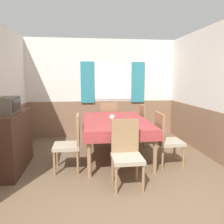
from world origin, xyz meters
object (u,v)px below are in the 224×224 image
object	(u,v)px
dining_table	(115,124)
chair_left_near	(71,141)
chair_head_window	(108,120)
sideboard	(10,141)
chair_head_near	(126,151)
vase	(112,117)
tv	(7,105)
chair_right_near	(166,138)
chair_right_far	(147,124)

from	to	relation	value
dining_table	chair_left_near	distance (m)	1.03
dining_table	chair_head_window	world-z (taller)	chair_head_window
dining_table	sideboard	distance (m)	1.93
chair_left_near	chair_head_near	xyz separation A→B (m)	(0.84, -0.63, 0.00)
chair_head_window	vase	bearing A→B (deg)	-93.00
sideboard	tv	bearing A→B (deg)	-72.41
chair_right_near	chair_head_near	size ratio (longest dim) A/B	1.00
dining_table	chair_right_near	xyz separation A→B (m)	(0.84, -0.58, -0.15)
chair_left_near	dining_table	bearing A→B (deg)	-55.51
dining_table	chair_right_near	world-z (taller)	chair_right_near
chair_head_near	vase	xyz separation A→B (m)	(-0.07, 1.15, 0.31)
chair_right_near	chair_right_far	world-z (taller)	same
chair_head_near	chair_right_far	bearing A→B (deg)	-115.21
chair_left_near	chair_head_window	bearing A→B (deg)	-25.21
chair_left_near	chair_head_near	world-z (taller)	same
sideboard	tv	xyz separation A→B (m)	(0.03, -0.10, 0.63)
chair_head_window	sideboard	bearing A→B (deg)	-137.94
dining_table	tv	distance (m)	1.98
chair_left_near	vase	bearing A→B (deg)	-56.10
vase	sideboard	bearing A→B (deg)	-167.03
chair_right_far	sideboard	size ratio (longest dim) A/B	0.82
chair_left_near	chair_right_near	bearing A→B (deg)	-90.00
dining_table	tv	world-z (taller)	tv
chair_left_near	chair_right_far	distance (m)	2.04
chair_right_far	chair_head_window	bearing A→B (deg)	-126.88
chair_left_near	vase	xyz separation A→B (m)	(0.78, 0.52, 0.31)
dining_table	chair_head_window	size ratio (longest dim) A/B	2.08
chair_right_near	vase	bearing A→B (deg)	-119.85
chair_head_window	chair_right_far	bearing A→B (deg)	-36.88
chair_right_near	dining_table	bearing A→B (deg)	-124.49
dining_table	chair_left_near	world-z (taller)	chair_left_near
chair_right_near	tv	size ratio (longest dim) A/B	1.89
sideboard	vase	size ratio (longest dim) A/B	10.95
vase	tv	bearing A→B (deg)	-163.73
chair_left_near	chair_right_near	world-z (taller)	same
tv	vase	bearing A→B (deg)	16.27
chair_right_far	chair_head_near	bearing A→B (deg)	-25.21
chair_head_window	chair_right_near	bearing A→B (deg)	-64.79
dining_table	tv	bearing A→B (deg)	-162.64
chair_head_window	tv	xyz separation A→B (m)	(-1.83, -1.78, 0.64)
chair_head_window	chair_left_near	bearing A→B (deg)	-115.21
chair_right_far	chair_head_window	distance (m)	1.05
chair_head_near	tv	world-z (taller)	tv
chair_right_far	dining_table	bearing A→B (deg)	-55.51
dining_table	chair_right_far	size ratio (longest dim) A/B	2.08
chair_left_near	chair_head_near	size ratio (longest dim) A/B	1.00
chair_right_near	vase	distance (m)	1.09
dining_table	chair_head_near	size ratio (longest dim) A/B	2.08
chair_head_window	chair_head_near	bearing A→B (deg)	-90.00
chair_left_near	tv	distance (m)	1.18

